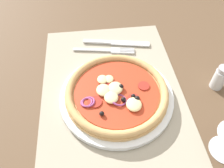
{
  "coord_description": "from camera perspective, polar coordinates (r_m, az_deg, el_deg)",
  "views": [
    {
      "loc": [
        36.62,
        -4.27,
        45.25
      ],
      "look_at": [
        1.13,
        0.0,
        2.69
      ],
      "focal_mm": 36.5,
      "sensor_mm": 36.0,
      "label": 1
    }
  ],
  "objects": [
    {
      "name": "pizza",
      "position": [
        0.54,
        1.12,
        -2.04
      ],
      "size": [
        24.62,
        24.62,
        2.61
      ],
      "color": "tan",
      "rests_on": "plate"
    },
    {
      "name": "plate",
      "position": [
        0.55,
        1.14,
        -3.1
      ],
      "size": [
        27.41,
        27.41,
        1.29
      ],
      "primitive_type": "cylinder",
      "color": "white",
      "rests_on": "placemat"
    },
    {
      "name": "knife",
      "position": [
        0.7,
        1.27,
        10.3
      ],
      "size": [
        5.48,
        19.94,
        0.62
      ],
      "rotation": [
        0.0,
        0.0,
        1.38
      ],
      "color": "silver",
      "rests_on": "placemat"
    },
    {
      "name": "pepper_shaker",
      "position": [
        0.62,
        25.41,
        1.41
      ],
      "size": [
        3.2,
        3.2,
        6.7
      ],
      "color": "silver",
      "rests_on": "ground_plane"
    },
    {
      "name": "placemat",
      "position": [
        0.58,
        -0.13,
        -0.73
      ],
      "size": [
        48.59,
        35.02,
        0.4
      ],
      "primitive_type": "cube",
      "color": "#A39984",
      "rests_on": "ground_plane"
    },
    {
      "name": "fork",
      "position": [
        0.67,
        -1.2,
        8.46
      ],
      "size": [
        4.39,
        18.01,
        0.44
      ],
      "rotation": [
        0.0,
        0.0,
        1.41
      ],
      "color": "silver",
      "rests_on": "placemat"
    },
    {
      "name": "ground_plane",
      "position": [
        0.59,
        -0.13,
        -1.58
      ],
      "size": [
        190.0,
        140.0,
        2.4
      ],
      "primitive_type": "cube",
      "color": "brown"
    }
  ]
}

